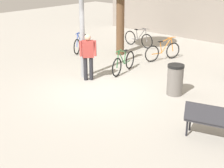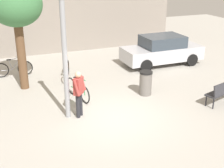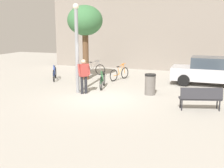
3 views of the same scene
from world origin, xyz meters
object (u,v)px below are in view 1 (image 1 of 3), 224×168
(person_by_lamppost, at_px, (88,54))
(trash_bin, at_px, (175,80))
(bicycle_orange, at_px, (163,51))
(lamppost, at_px, (82,13))
(bicycle_blue, at_px, (81,43))
(bicycle_green, at_px, (123,63))
(park_bench, at_px, (219,120))
(bicycle_silver, at_px, (139,39))

(person_by_lamppost, distance_m, trash_bin, 3.21)
(person_by_lamppost, xyz_separation_m, bicycle_orange, (0.54, 3.93, -0.58))
(lamppost, bearing_deg, person_by_lamppost, -16.60)
(lamppost, relative_size, trash_bin, 4.27)
(person_by_lamppost, xyz_separation_m, bicycle_blue, (-3.16, 2.60, -0.58))
(bicycle_green, bearing_deg, trash_bin, -13.22)
(park_bench, distance_m, bicycle_green, 5.64)
(lamppost, relative_size, bicycle_orange, 2.47)
(park_bench, height_order, bicycle_orange, bicycle_orange)
(lamppost, relative_size, bicycle_blue, 2.57)
(park_bench, xyz_separation_m, bicycle_blue, (-8.59, 3.60, -0.16))
(park_bench, height_order, bicycle_green, bicycle_green)
(bicycle_silver, bearing_deg, trash_bin, -41.85)
(bicycle_green, distance_m, bicycle_blue, 3.70)
(park_bench, distance_m, bicycle_orange, 6.94)
(lamppost, height_order, bicycle_orange, lamppost)
(bicycle_silver, xyz_separation_m, bicycle_blue, (-1.42, -2.57, 0.00))
(bicycle_green, distance_m, bicycle_orange, 2.43)
(park_bench, xyz_separation_m, bicycle_orange, (-4.89, 4.93, -0.16))
(park_bench, xyz_separation_m, bicycle_green, (-5.05, 2.50, -0.16))
(bicycle_green, bearing_deg, bicycle_blue, 162.75)
(lamppost, height_order, bicycle_silver, lamppost)
(bicycle_orange, relative_size, bicycle_blue, 1.04)
(bicycle_silver, bearing_deg, bicycle_blue, -118.93)
(bicycle_orange, xyz_separation_m, bicycle_blue, (-3.70, -1.33, 0.00))
(person_by_lamppost, xyz_separation_m, trash_bin, (3.05, 0.87, -0.46))
(bicycle_green, bearing_deg, park_bench, -26.34)
(bicycle_orange, bearing_deg, lamppost, -103.59)
(bicycle_green, xyz_separation_m, trash_bin, (2.68, -0.63, 0.12))
(person_by_lamppost, bearing_deg, bicycle_green, 76.05)
(lamppost, relative_size, bicycle_green, 2.40)
(park_bench, height_order, bicycle_silver, bicycle_silver)
(bicycle_orange, xyz_separation_m, bicycle_silver, (-2.28, 1.24, 0.00))
(bicycle_silver, bearing_deg, park_bench, -40.71)
(park_bench, bearing_deg, person_by_lamppost, 169.58)
(person_by_lamppost, height_order, bicycle_silver, person_by_lamppost)
(trash_bin, bearing_deg, bicycle_green, 166.78)
(bicycle_orange, bearing_deg, person_by_lamppost, -97.76)
(person_by_lamppost, relative_size, bicycle_green, 0.94)
(person_by_lamppost, bearing_deg, bicycle_blue, 140.55)
(bicycle_green, relative_size, trash_bin, 1.78)
(bicycle_green, bearing_deg, bicycle_silver, 119.99)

